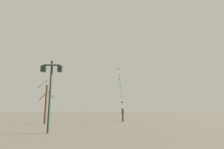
% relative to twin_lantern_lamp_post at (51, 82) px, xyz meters
% --- Properties ---
extents(ground_plane, '(160.00, 160.00, 0.00)m').
position_rel_twin_lantern_lamp_post_xyz_m(ground_plane, '(2.87, 10.01, -3.20)').
color(ground_plane, gray).
extents(twin_lantern_lamp_post, '(1.35, 0.28, 4.61)m').
position_rel_twin_lantern_lamp_post_xyz_m(twin_lantern_lamp_post, '(0.00, 0.00, 0.00)').
color(twin_lantern_lamp_post, '#1E2D23').
rests_on(twin_lantern_lamp_post, ground_plane).
extents(kite_train, '(0.74, 16.20, 11.80)m').
position_rel_twin_lantern_lamp_post_xyz_m(kite_train, '(6.25, 20.59, 3.08)').
color(kite_train, brown).
rests_on(kite_train, ground_plane).
extents(kite_flyer, '(0.26, 0.61, 1.71)m').
position_rel_twin_lantern_lamp_post_xyz_m(kite_flyer, '(5.67, 10.42, -2.29)').
color(kite_flyer, brown).
rests_on(kite_flyer, ground_plane).
extents(bare_tree, '(1.52, 1.14, 4.50)m').
position_rel_twin_lantern_lamp_post_xyz_m(bare_tree, '(-2.49, 7.31, -1.12)').
color(bare_tree, '#4C3826').
rests_on(bare_tree, ground_plane).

